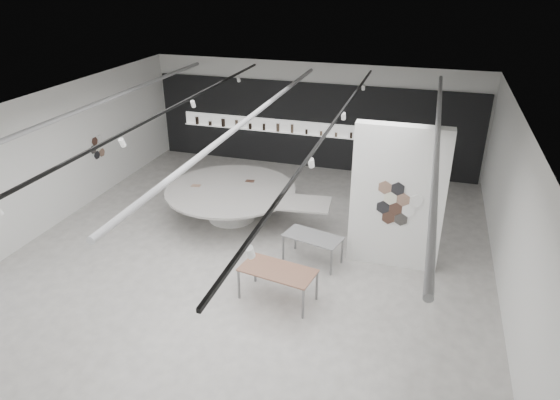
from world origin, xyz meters
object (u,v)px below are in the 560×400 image
(sample_table_wood, at_px, (278,272))
(kitchen_counter, at_px, (410,168))
(partition_column, at_px, (397,198))
(display_island, at_px, (234,199))
(sample_table_stone, at_px, (313,238))

(sample_table_wood, xyz_separation_m, kitchen_counter, (2.38, 7.81, -0.23))
(partition_column, relative_size, kitchen_counter, 2.03)
(kitchen_counter, bearing_deg, display_island, -143.28)
(partition_column, relative_size, display_island, 0.70)
(display_island, bearing_deg, partition_column, -19.29)
(sample_table_stone, xyz_separation_m, kitchen_counter, (2.01, 6.05, -0.18))
(display_island, relative_size, sample_table_wood, 2.89)
(display_island, xyz_separation_m, kitchen_counter, (4.79, 4.41, -0.14))
(display_island, distance_m, sample_table_stone, 3.22)
(partition_column, relative_size, sample_table_wood, 2.03)
(sample_table_wood, distance_m, sample_table_stone, 1.80)
(partition_column, distance_m, sample_table_stone, 2.28)
(display_island, bearing_deg, sample_table_stone, -36.62)
(partition_column, xyz_separation_m, sample_table_stone, (-1.91, -0.54, -1.13))
(partition_column, bearing_deg, sample_table_stone, -164.29)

